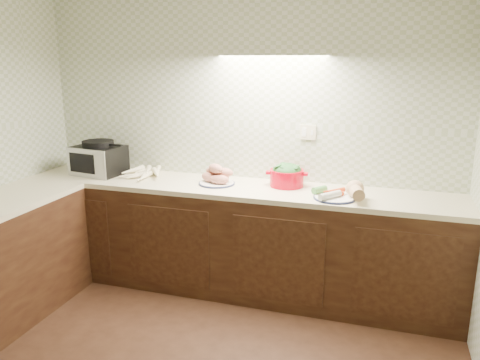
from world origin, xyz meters
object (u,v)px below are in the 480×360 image
(parsnip_pile, at_px, (140,173))
(veg_plate, at_px, (344,192))
(onion_bowl, at_px, (219,176))
(toaster_oven, at_px, (99,159))
(dutch_oven, at_px, (287,175))
(sweet_potato_plate, at_px, (217,177))

(parsnip_pile, xyz_separation_m, veg_plate, (1.77, -0.15, 0.02))
(veg_plate, bearing_deg, onion_bowl, 167.74)
(toaster_oven, relative_size, dutch_oven, 1.35)
(sweet_potato_plate, distance_m, onion_bowl, 0.12)
(parsnip_pile, bearing_deg, onion_bowl, 6.40)
(parsnip_pile, relative_size, veg_plate, 1.03)
(sweet_potato_plate, height_order, veg_plate, sweet_potato_plate)
(parsnip_pile, distance_m, onion_bowl, 0.71)
(veg_plate, bearing_deg, toaster_oven, 176.64)
(onion_bowl, distance_m, dutch_oven, 0.59)
(onion_bowl, height_order, veg_plate, veg_plate)
(parsnip_pile, bearing_deg, veg_plate, -4.91)
(toaster_oven, bearing_deg, veg_plate, 4.63)
(parsnip_pile, xyz_separation_m, dutch_oven, (1.29, 0.07, 0.06))
(toaster_oven, bearing_deg, dutch_oven, 11.23)
(parsnip_pile, relative_size, sweet_potato_plate, 1.34)
(sweet_potato_plate, relative_size, dutch_oven, 0.90)
(parsnip_pile, xyz_separation_m, sweet_potato_plate, (0.73, -0.03, 0.03))
(veg_plate, bearing_deg, parsnip_pile, 175.09)
(parsnip_pile, distance_m, dutch_oven, 1.29)
(sweet_potato_plate, bearing_deg, parsnip_pile, 177.36)
(onion_bowl, bearing_deg, parsnip_pile, -173.60)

